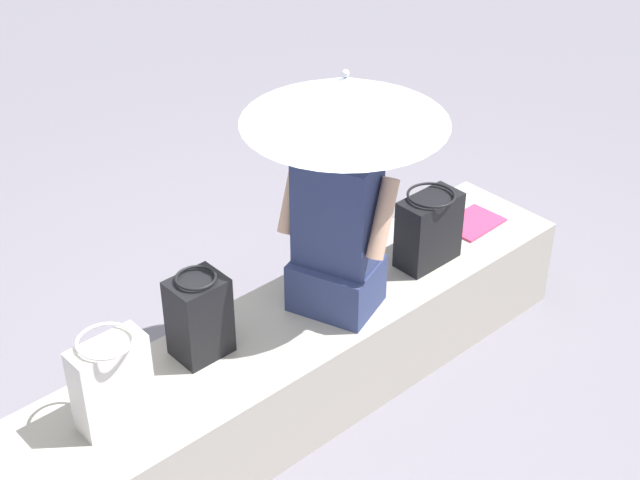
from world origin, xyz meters
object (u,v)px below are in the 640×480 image
at_px(person_seated, 337,227).
at_px(parasol, 345,100).
at_px(magazine, 473,223).
at_px(tote_bag_canvas, 199,316).
at_px(shoulder_bag_spare, 111,381).
at_px(handbag_black, 429,229).

distance_m(person_seated, parasol, 0.53).
bearing_deg(person_seated, parasol, 28.41).
bearing_deg(parasol, magazine, -1.19).
bearing_deg(tote_bag_canvas, shoulder_bag_spare, -167.93).
bearing_deg(parasol, tote_bag_canvas, 172.58).
height_order(tote_bag_canvas, shoulder_bag_spare, shoulder_bag_spare).
distance_m(parasol, magazine, 1.24).
distance_m(person_seated, shoulder_bag_spare, 1.08).
height_order(person_seated, shoulder_bag_spare, person_seated).
bearing_deg(parasol, shoulder_bag_spare, -179.57).
relative_size(parasol, handbag_black, 2.95).
relative_size(tote_bag_canvas, shoulder_bag_spare, 0.99).
relative_size(tote_bag_canvas, magazine, 1.30).
distance_m(parasol, shoulder_bag_spare, 1.35).
bearing_deg(tote_bag_canvas, parasol, -7.42).
bearing_deg(tote_bag_canvas, magazine, -3.98).
bearing_deg(magazine, parasol, 176.69).
distance_m(tote_bag_canvas, magazine, 1.54).
distance_m(shoulder_bag_spare, magazine, 1.99).
distance_m(parasol, handbag_black, 0.87).
bearing_deg(shoulder_bag_spare, tote_bag_canvas, 12.07).
bearing_deg(magazine, shoulder_bag_spare, 177.61).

